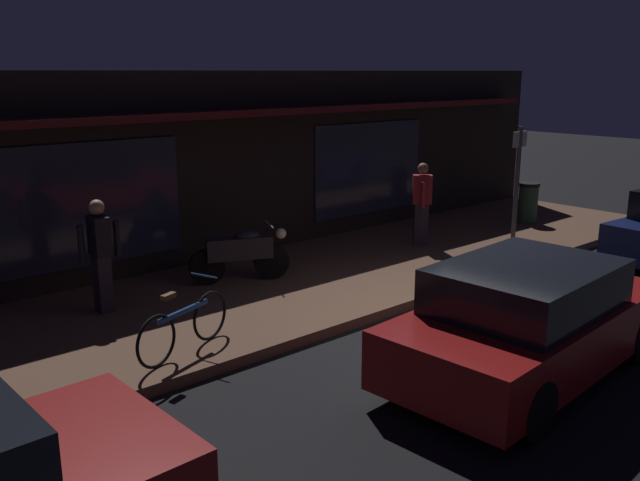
# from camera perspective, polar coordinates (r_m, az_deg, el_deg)

# --- Properties ---
(ground_plane) EXTENTS (60.00, 60.00, 0.00)m
(ground_plane) POSITION_cam_1_polar(r_m,az_deg,el_deg) (9.91, 11.57, -7.41)
(ground_plane) COLOR black
(sidewalk_slab) EXTENTS (18.00, 4.00, 0.15)m
(sidewalk_slab) POSITION_cam_1_polar(r_m,az_deg,el_deg) (11.82, -0.03, -3.18)
(sidewalk_slab) COLOR brown
(sidewalk_slab) RESTS_ON ground_plane
(storefront_building) EXTENTS (18.00, 3.30, 3.60)m
(storefront_building) POSITION_cam_1_polar(r_m,az_deg,el_deg) (14.12, -9.18, 6.68)
(storefront_building) COLOR black
(storefront_building) RESTS_ON ground_plane
(motorcycle) EXTENTS (1.61, 0.86, 0.97)m
(motorcycle) POSITION_cam_1_polar(r_m,az_deg,el_deg) (11.32, -6.66, -1.03)
(motorcycle) COLOR black
(motorcycle) RESTS_ON sidewalk_slab
(bicycle_parked) EXTENTS (1.58, 0.63, 0.91)m
(bicycle_parked) POSITION_cam_1_polar(r_m,az_deg,el_deg) (8.63, -11.41, -7.08)
(bicycle_parked) COLOR black
(bicycle_parked) RESTS_ON sidewalk_slab
(person_photographer) EXTENTS (0.61, 0.39, 1.67)m
(person_photographer) POSITION_cam_1_polar(r_m,az_deg,el_deg) (10.25, -18.06, -1.06)
(person_photographer) COLOR #28232D
(person_photographer) RESTS_ON sidewalk_slab
(person_bystander) EXTENTS (0.49, 0.50, 1.67)m
(person_bystander) POSITION_cam_1_polar(r_m,az_deg,el_deg) (13.74, 8.59, 3.22)
(person_bystander) COLOR #28232D
(person_bystander) RESTS_ON sidewalk_slab
(sign_post) EXTENTS (0.44, 0.09, 2.40)m
(sign_post) POSITION_cam_1_polar(r_m,az_deg,el_deg) (13.94, 16.31, 4.98)
(sign_post) COLOR #47474C
(sign_post) RESTS_ON sidewalk_slab
(trash_bin) EXTENTS (0.48, 0.48, 0.93)m
(trash_bin) POSITION_cam_1_polar(r_m,az_deg,el_deg) (16.47, 17.16, 3.10)
(trash_bin) COLOR #2D4C33
(trash_bin) RESTS_ON sidewalk_slab
(parked_car_far) EXTENTS (4.21, 2.04, 1.42)m
(parked_car_far) POSITION_cam_1_polar(r_m,az_deg,el_deg) (8.47, 17.21, -6.46)
(parked_car_far) COLOR black
(parked_car_far) RESTS_ON ground_plane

